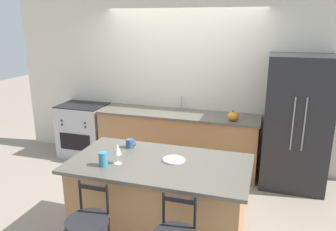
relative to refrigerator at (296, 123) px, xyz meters
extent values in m
plane|color=gray|center=(-1.74, -0.31, -0.94)|extent=(18.00, 18.00, 0.00)
cube|color=beige|center=(-1.74, 0.39, 0.41)|extent=(6.00, 0.07, 2.70)
cube|color=#A87547|center=(-1.74, 0.07, -0.50)|extent=(2.50, 0.65, 0.88)
cube|color=#5B564C|center=(-1.74, 0.07, -0.04)|extent=(2.54, 0.68, 0.03)
cube|color=black|center=(-1.74, 0.07, -0.02)|extent=(0.56, 0.36, 0.01)
cylinder|color=#ADAFB5|center=(-1.74, 0.29, 0.09)|extent=(0.02, 0.02, 0.22)
cylinder|color=#ADAFB5|center=(-1.74, 0.23, 0.19)|extent=(0.02, 0.12, 0.02)
cube|color=#A87547|center=(-1.39, -1.86, -0.48)|extent=(1.68, 0.86, 0.91)
cube|color=#5B564C|center=(-1.39, -1.86, -0.01)|extent=(1.80, 0.98, 0.03)
cube|color=#232326|center=(0.00, 0.00, 0.00)|extent=(0.86, 0.75, 1.87)
cylinder|color=#939399|center=(-0.07, -0.39, 0.09)|extent=(0.02, 0.02, 0.71)
cylinder|color=#939399|center=(0.07, -0.39, 0.09)|extent=(0.02, 0.02, 0.71)
cube|color=#B7B7BC|center=(-3.44, 0.07, -0.49)|extent=(0.79, 0.61, 0.90)
cube|color=black|center=(-3.44, -0.24, -0.59)|extent=(0.57, 0.01, 0.29)
cube|color=black|center=(-3.44, 0.07, -0.03)|extent=(0.79, 0.61, 0.02)
cylinder|color=black|center=(-3.67, -0.24, -0.23)|extent=(0.03, 0.02, 0.03)
cylinder|color=black|center=(-3.22, -0.24, -0.23)|extent=(0.03, 0.02, 0.03)
cylinder|color=black|center=(-3.67, -0.24, -0.31)|extent=(0.03, 0.02, 0.03)
cylinder|color=black|center=(-3.22, -0.24, -0.31)|extent=(0.03, 0.02, 0.03)
cylinder|color=#232326|center=(-1.77, -2.63, -0.25)|extent=(0.36, 0.36, 0.04)
cylinder|color=black|center=(-1.90, -2.50, -0.09)|extent=(0.02, 0.02, 0.28)
cylinder|color=black|center=(-1.64, -2.50, -0.09)|extent=(0.02, 0.02, 0.28)
cube|color=black|center=(-1.77, -2.50, 0.00)|extent=(0.26, 0.02, 0.04)
cylinder|color=black|center=(-1.14, -2.47, -0.09)|extent=(0.02, 0.02, 0.28)
cylinder|color=black|center=(-0.88, -2.47, -0.09)|extent=(0.02, 0.02, 0.28)
cube|color=black|center=(-1.01, -2.47, 0.00)|extent=(0.26, 0.02, 0.04)
cylinder|color=beige|center=(-1.26, -1.78, 0.02)|extent=(0.23, 0.23, 0.01)
torus|color=beige|center=(-1.26, -1.78, 0.02)|extent=(0.22, 0.22, 0.01)
cylinder|color=white|center=(-1.77, -2.01, 0.01)|extent=(0.08, 0.08, 0.00)
cylinder|color=white|center=(-1.77, -2.01, 0.06)|extent=(0.01, 0.01, 0.09)
cone|color=white|center=(-1.77, -2.01, 0.17)|extent=(0.08, 0.08, 0.11)
cylinder|color=#335689|center=(-1.83, -1.59, 0.06)|extent=(0.09, 0.09, 0.10)
torus|color=#335689|center=(-1.78, -1.59, 0.06)|extent=(0.07, 0.01, 0.07)
cylinder|color=teal|center=(-1.88, -2.10, 0.08)|extent=(0.08, 0.08, 0.14)
ellipsoid|color=orange|center=(-0.86, -0.10, 0.04)|extent=(0.16, 0.16, 0.13)
cylinder|color=brown|center=(-0.86, -0.10, 0.12)|extent=(0.02, 0.02, 0.02)
camera|label=1|loc=(-0.41, -4.70, 1.36)|focal=35.00mm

